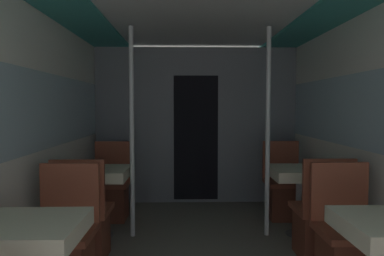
% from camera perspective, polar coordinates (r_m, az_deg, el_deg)
% --- Properties ---
extents(wall_left, '(0.05, 6.59, 2.25)m').
position_cam_1_polar(wall_left, '(3.59, -22.50, -0.84)').
color(wall_left, silver).
rests_on(wall_left, ground_plane).
extents(wall_right, '(0.05, 6.59, 2.25)m').
position_cam_1_polar(wall_right, '(3.73, 25.00, -0.75)').
color(wall_right, silver).
rests_on(wall_right, ground_plane).
extents(ceiling_panel, '(2.95, 6.59, 0.07)m').
position_cam_1_polar(ceiling_panel, '(3.45, 1.77, 18.20)').
color(ceiling_panel, silver).
rests_on(ceiling_panel, wall_left).
extents(bulkhead_far, '(2.89, 0.09, 2.25)m').
position_cam_1_polar(bulkhead_far, '(5.44, 0.58, 0.35)').
color(bulkhead_far, slate).
rests_on(bulkhead_far, ground_plane).
extents(dining_table_left_0, '(0.62, 0.62, 0.74)m').
position_cam_1_polar(dining_table_left_0, '(2.46, -23.76, -14.94)').
color(dining_table_left_0, '#4C4C51').
rests_on(dining_table_left_0, ground_plane).
extents(chair_left_far_0, '(0.47, 0.47, 0.95)m').
position_cam_1_polar(chair_left_far_0, '(3.13, -19.00, -17.64)').
color(chair_left_far_0, brown).
rests_on(chair_left_far_0, ground_plane).
extents(dining_table_left_1, '(0.62, 0.62, 0.74)m').
position_cam_1_polar(dining_table_left_1, '(4.16, -13.98, -7.25)').
color(dining_table_left_1, '#4C4C51').
rests_on(dining_table_left_1, ground_plane).
extents(chair_left_near_1, '(0.47, 0.47, 0.95)m').
position_cam_1_polar(chair_left_near_1, '(3.66, -16.13, -14.48)').
color(chair_left_near_1, brown).
rests_on(chair_left_near_1, ground_plane).
extents(chair_left_far_1, '(0.47, 0.47, 0.95)m').
position_cam_1_polar(chair_left_far_1, '(4.84, -12.27, -10.01)').
color(chair_left_far_1, brown).
rests_on(chair_left_far_1, ground_plane).
extents(support_pole_left_1, '(0.05, 0.05, 2.25)m').
position_cam_1_polar(support_pole_left_1, '(4.04, -9.15, -0.68)').
color(support_pole_left_1, silver).
rests_on(support_pole_left_1, ground_plane).
extents(chair_right_far_0, '(0.47, 0.47, 0.95)m').
position_cam_1_polar(chair_right_far_0, '(3.25, 22.68, -16.92)').
color(chair_right_far_0, brown).
rests_on(chair_right_far_0, ground_plane).
extents(dining_table_right_1, '(0.62, 0.62, 0.74)m').
position_cam_1_polar(dining_table_right_1, '(4.26, 16.12, -7.06)').
color(dining_table_right_1, '#4C4C51').
rests_on(dining_table_right_1, ground_plane).
extents(chair_right_near_1, '(0.47, 0.47, 0.95)m').
position_cam_1_polar(chair_right_near_1, '(3.76, 18.97, -14.03)').
color(chair_right_near_1, brown).
rests_on(chair_right_near_1, ground_plane).
extents(chair_right_far_1, '(0.47, 0.47, 0.95)m').
position_cam_1_polar(chair_right_far_1, '(4.92, 13.84, -9.81)').
color(chair_right_far_1, brown).
rests_on(chair_right_far_1, ground_plane).
extents(support_pole_right_1, '(0.05, 0.05, 2.25)m').
position_cam_1_polar(support_pole_right_1, '(4.10, 11.48, -0.65)').
color(support_pole_right_1, silver).
rests_on(support_pole_right_1, ground_plane).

